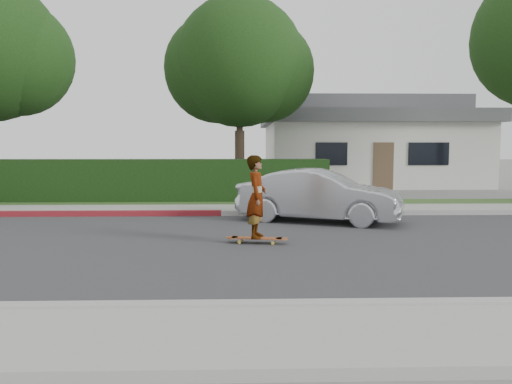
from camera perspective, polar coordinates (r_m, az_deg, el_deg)
ground at (r=10.10m, az=-10.67°, el=-5.99°), size 120.00×120.00×0.00m
road at (r=10.10m, az=-10.67°, el=-5.97°), size 60.00×8.00×0.01m
curb_near at (r=6.20m, az=-16.79°, el=-12.71°), size 60.00×0.20×0.15m
sidewalk_near at (r=5.39m, az=-19.38°, el=-15.75°), size 60.00×1.60×0.12m
curb_far at (r=14.10m, az=-8.06°, el=-2.43°), size 60.00×0.20×0.15m
curb_red_section at (r=15.48m, az=-26.80°, el=-2.25°), size 12.00×0.21×0.15m
sidewalk_far at (r=14.99m, az=-7.68°, el=-2.02°), size 60.00×1.60×0.12m
planting_strip at (r=16.57m, az=-7.09°, el=-1.34°), size 60.00×1.60×0.10m
hedge at (r=17.63m, az=-16.68°, el=1.16°), size 15.00×1.00×1.50m
tree_center at (r=19.19m, az=-1.95°, el=14.14°), size 5.66×4.84×7.44m
house at (r=26.56m, az=12.42°, el=5.50°), size 10.60×8.60×4.30m
skateboard at (r=10.04m, az=0.08°, el=-5.33°), size 1.28×0.45×0.12m
skateboarder at (r=9.92m, az=0.08°, el=-0.54°), size 0.48×0.65×1.65m
car_silver at (r=12.92m, az=7.25°, el=-0.42°), size 4.37×2.89×1.36m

